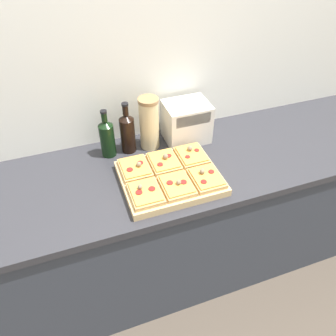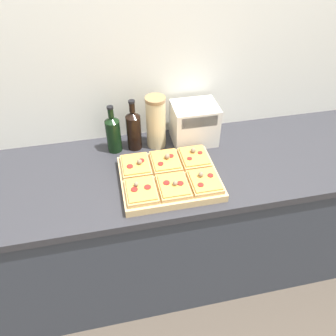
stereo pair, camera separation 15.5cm
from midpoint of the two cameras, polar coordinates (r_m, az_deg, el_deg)
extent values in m
plane|color=#4C4238|center=(2.18, 1.27, -23.32)|extent=(12.00, 12.00, 0.00)
cube|color=silver|center=(1.75, -6.22, 16.65)|extent=(6.00, 0.06, 2.50)
cube|color=#333842|center=(1.98, -1.84, -10.01)|extent=(2.60, 0.64, 0.85)
cube|color=#2D2D33|center=(1.66, -2.16, -0.31)|extent=(2.63, 0.67, 0.04)
cube|color=tan|center=(1.55, -2.48, -1.89)|extent=(0.46, 0.37, 0.04)
cube|color=tan|center=(1.58, -8.58, -0.24)|extent=(0.14, 0.17, 0.02)
cube|color=gold|center=(1.57, -8.63, 0.15)|extent=(0.12, 0.15, 0.01)
cylinder|color=maroon|center=(1.55, -9.54, -0.40)|extent=(0.03, 0.03, 0.00)
cylinder|color=maroon|center=(1.58, -7.68, 0.79)|extent=(0.03, 0.03, 0.00)
sphere|color=#7F6B51|center=(1.55, -7.96, 0.54)|extent=(0.02, 0.02, 0.02)
cube|color=tan|center=(1.60, -3.48, 0.91)|extent=(0.14, 0.17, 0.02)
cube|color=gold|center=(1.59, -3.50, 1.30)|extent=(0.12, 0.15, 0.01)
cylinder|color=maroon|center=(1.56, -4.23, 0.51)|extent=(0.03, 0.03, 0.00)
cylinder|color=maroon|center=(1.61, -2.64, 2.05)|extent=(0.03, 0.03, 0.00)
sphere|color=#7F6B51|center=(1.58, -3.24, 1.91)|extent=(0.03, 0.03, 0.03)
cube|color=tan|center=(1.64, 1.44, 2.02)|extent=(0.14, 0.17, 0.02)
cube|color=gold|center=(1.63, 1.45, 2.40)|extent=(0.12, 0.15, 0.01)
cylinder|color=maroon|center=(1.60, 0.67, 1.85)|extent=(0.02, 0.02, 0.00)
cylinder|color=maroon|center=(1.64, 2.35, 3.03)|extent=(0.02, 0.02, 0.00)
sphere|color=#7F6B51|center=(1.63, 1.13, 3.34)|extent=(0.03, 0.03, 0.03)
cube|color=tan|center=(1.45, -6.99, -4.61)|extent=(0.14, 0.17, 0.02)
cube|color=gold|center=(1.44, -7.04, -4.21)|extent=(0.12, 0.15, 0.01)
cylinder|color=maroon|center=(1.43, -8.19, -4.36)|extent=(0.03, 0.03, 0.00)
cylinder|color=maroon|center=(1.44, -5.92, -3.75)|extent=(0.03, 0.03, 0.00)
sphere|color=#7F6B51|center=(1.44, -7.96, -3.42)|extent=(0.02, 0.02, 0.02)
cube|color=tan|center=(1.47, -1.46, -3.28)|extent=(0.14, 0.17, 0.02)
cube|color=gold|center=(1.46, -1.47, -2.89)|extent=(0.12, 0.15, 0.01)
cylinder|color=maroon|center=(1.46, -2.73, -2.71)|extent=(0.03, 0.03, 0.00)
cylinder|color=maroon|center=(1.46, -0.29, -2.58)|extent=(0.03, 0.03, 0.00)
sphere|color=#7F6B51|center=(1.45, -1.18, -2.64)|extent=(0.02, 0.02, 0.02)
cube|color=tan|center=(1.51, 3.82, -1.98)|extent=(0.14, 0.17, 0.02)
cube|color=gold|center=(1.50, 3.84, -1.59)|extent=(0.12, 0.15, 0.01)
cylinder|color=maroon|center=(1.47, 3.25, -2.53)|extent=(0.03, 0.03, 0.00)
cylinder|color=maroon|center=(1.52, 4.68, -0.75)|extent=(0.03, 0.03, 0.00)
sphere|color=#7F6B51|center=(1.50, 3.06, -0.71)|extent=(0.02, 0.02, 0.02)
cylinder|color=black|center=(1.71, -13.05, 4.61)|extent=(0.08, 0.08, 0.18)
cone|color=black|center=(1.66, -13.58, 7.47)|extent=(0.08, 0.08, 0.03)
cylinder|color=black|center=(1.64, -13.78, 8.54)|extent=(0.03, 0.03, 0.05)
cylinder|color=black|center=(1.62, -13.94, 9.40)|extent=(0.03, 0.03, 0.01)
cylinder|color=black|center=(1.72, -9.61, 5.55)|extent=(0.08, 0.08, 0.19)
cone|color=black|center=(1.66, -10.03, 8.66)|extent=(0.08, 0.08, 0.03)
cylinder|color=black|center=(1.64, -10.19, 9.83)|extent=(0.03, 0.03, 0.05)
cylinder|color=black|center=(1.62, -10.32, 10.77)|extent=(0.03, 0.03, 0.01)
cylinder|color=beige|center=(1.71, -5.90, 7.39)|extent=(0.10, 0.10, 0.27)
cylinder|color=#937047|center=(1.64, -6.24, 11.57)|extent=(0.10, 0.10, 0.02)
cube|color=beige|center=(1.78, 0.70, 7.97)|extent=(0.23, 0.19, 0.22)
cube|color=black|center=(1.67, 1.79, 8.28)|extent=(0.19, 0.01, 0.06)
cube|color=black|center=(1.81, 4.59, 8.97)|extent=(0.02, 0.02, 0.02)
camera|label=1|loc=(0.08, -92.87, -2.47)|focal=35.00mm
camera|label=2|loc=(0.08, 87.13, 2.47)|focal=35.00mm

